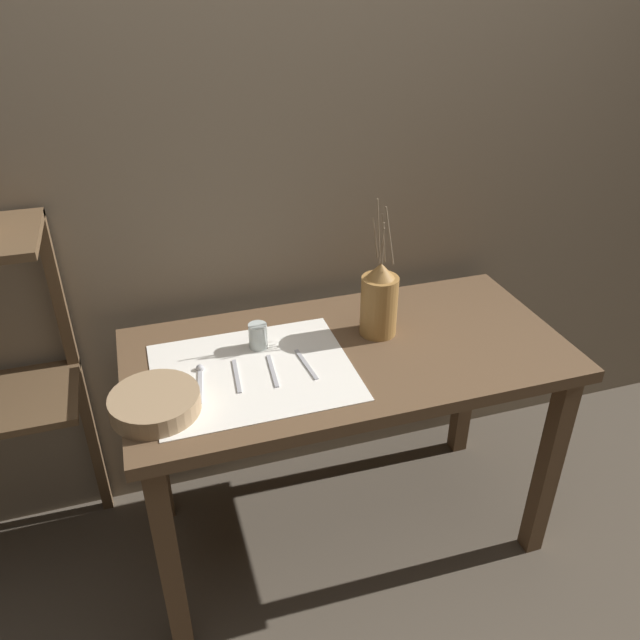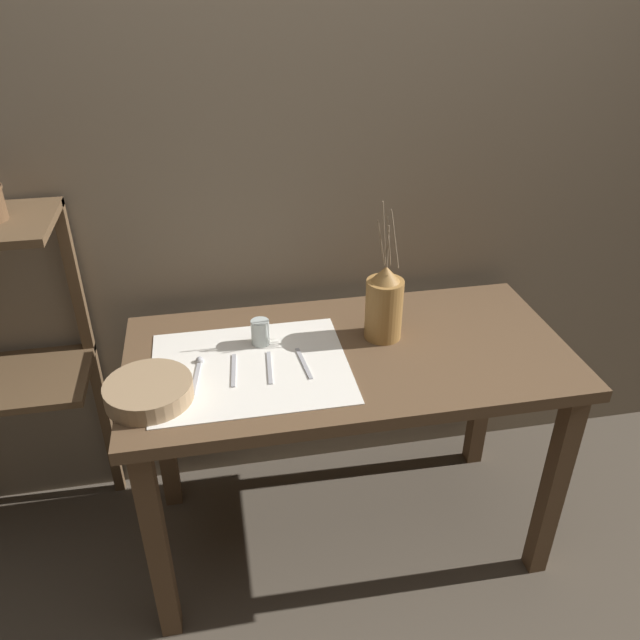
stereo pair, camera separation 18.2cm
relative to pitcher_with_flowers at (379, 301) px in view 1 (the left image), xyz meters
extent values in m
plane|color=brown|center=(-0.12, -0.06, -0.91)|extent=(12.00, 12.00, 0.00)
cube|color=#7A6B56|center=(-0.12, 0.38, 0.29)|extent=(7.00, 0.06, 2.40)
cube|color=brown|center=(-0.12, -0.06, -0.13)|extent=(1.35, 0.67, 0.04)
cube|color=brown|center=(-0.74, -0.34, -0.53)|extent=(0.06, 0.06, 0.75)
cube|color=brown|center=(0.49, -0.34, -0.53)|extent=(0.06, 0.06, 0.75)
cube|color=brown|center=(-0.74, 0.21, -0.53)|extent=(0.06, 0.06, 0.75)
cube|color=brown|center=(0.49, 0.21, -0.53)|extent=(0.06, 0.06, 0.75)
cube|color=brown|center=(-0.95, 0.31, -0.31)|extent=(0.04, 0.04, 1.20)
cube|color=white|center=(-0.43, -0.10, -0.11)|extent=(0.57, 0.46, 0.00)
cylinder|color=olive|center=(0.00, 0.00, -0.02)|extent=(0.12, 0.12, 0.20)
cone|color=olive|center=(0.00, 0.00, 0.11)|extent=(0.09, 0.09, 0.05)
cylinder|color=#847056|center=(-0.01, 0.01, 0.23)|extent=(0.02, 0.01, 0.20)
cylinder|color=#847056|center=(-0.01, -0.01, 0.19)|extent=(0.01, 0.03, 0.12)
cylinder|color=#847056|center=(0.02, -0.01, 0.22)|extent=(0.03, 0.02, 0.18)
cylinder|color=#847056|center=(0.00, -0.01, 0.20)|extent=(0.01, 0.01, 0.13)
cylinder|color=#847056|center=(0.00, 0.00, 0.21)|extent=(0.02, 0.01, 0.16)
cylinder|color=#847056|center=(-0.02, 0.02, 0.21)|extent=(0.04, 0.04, 0.15)
cylinder|color=#9E7F5B|center=(-0.71, -0.20, -0.09)|extent=(0.24, 0.24, 0.05)
cylinder|color=#B7C1BC|center=(-0.38, 0.03, -0.07)|extent=(0.06, 0.06, 0.08)
cube|color=#A8A8AD|center=(-0.58, -0.12, -0.11)|extent=(0.04, 0.16, 0.00)
sphere|color=#A8A8AD|center=(-0.57, -0.04, -0.11)|extent=(0.02, 0.02, 0.02)
cube|color=#A8A8AD|center=(-0.48, -0.11, -0.11)|extent=(0.03, 0.16, 0.00)
cube|color=#A8A8AD|center=(-0.37, -0.11, -0.11)|extent=(0.02, 0.16, 0.00)
cube|color=#A8A8AD|center=(-0.27, -0.11, -0.11)|extent=(0.03, 0.16, 0.00)
camera|label=1|loc=(-0.68, -1.56, 0.93)|focal=35.00mm
camera|label=2|loc=(-0.51, -1.61, 0.93)|focal=35.00mm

